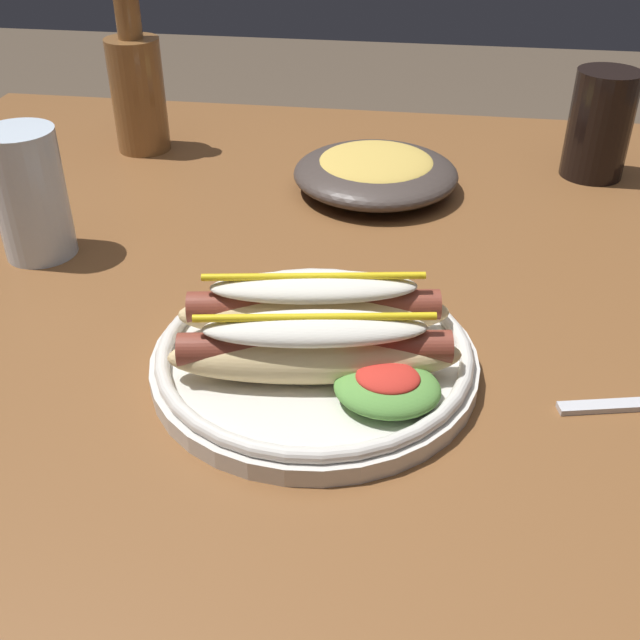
{
  "coord_description": "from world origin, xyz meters",
  "views": [
    {
      "loc": [
        0.07,
        -0.65,
        1.12
      ],
      "look_at": [
        -0.01,
        -0.12,
        0.77
      ],
      "focal_mm": 43.04,
      "sensor_mm": 36.0,
      "label": 1
    }
  ],
  "objects_px": {
    "hot_dog_plate": "(317,346)",
    "glass_bottle": "(137,87)",
    "water_cup": "(30,194)",
    "side_bowl": "(376,171)",
    "soda_cup": "(600,125)"
  },
  "relations": [
    {
      "from": "hot_dog_plate",
      "to": "side_bowl",
      "type": "relative_size",
      "value": 1.35
    },
    {
      "from": "hot_dog_plate",
      "to": "glass_bottle",
      "type": "height_order",
      "value": "glass_bottle"
    },
    {
      "from": "soda_cup",
      "to": "glass_bottle",
      "type": "xyz_separation_m",
      "value": [
        -0.59,
        0.0,
        0.02
      ]
    },
    {
      "from": "glass_bottle",
      "to": "side_bowl",
      "type": "relative_size",
      "value": 1.12
    },
    {
      "from": "hot_dog_plate",
      "to": "soda_cup",
      "type": "height_order",
      "value": "soda_cup"
    },
    {
      "from": "hot_dog_plate",
      "to": "soda_cup",
      "type": "bearing_deg",
      "value": 58.61
    },
    {
      "from": "hot_dog_plate",
      "to": "water_cup",
      "type": "relative_size",
      "value": 2.01
    },
    {
      "from": "soda_cup",
      "to": "side_bowl",
      "type": "relative_size",
      "value": 0.66
    },
    {
      "from": "soda_cup",
      "to": "side_bowl",
      "type": "xyz_separation_m",
      "value": [
        -0.27,
        -0.09,
        -0.04
      ]
    },
    {
      "from": "hot_dog_plate",
      "to": "side_bowl",
      "type": "bearing_deg",
      "value": 87.82
    },
    {
      "from": "water_cup",
      "to": "soda_cup",
      "type": "bearing_deg",
      "value": 26.66
    },
    {
      "from": "glass_bottle",
      "to": "hot_dog_plate",
      "type": "bearing_deg",
      "value": -56.16
    },
    {
      "from": "soda_cup",
      "to": "glass_bottle",
      "type": "height_order",
      "value": "glass_bottle"
    },
    {
      "from": "hot_dog_plate",
      "to": "soda_cup",
      "type": "xyz_separation_m",
      "value": [
        0.28,
        0.46,
        0.04
      ]
    },
    {
      "from": "water_cup",
      "to": "side_bowl",
      "type": "bearing_deg",
      "value": 32.57
    }
  ]
}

